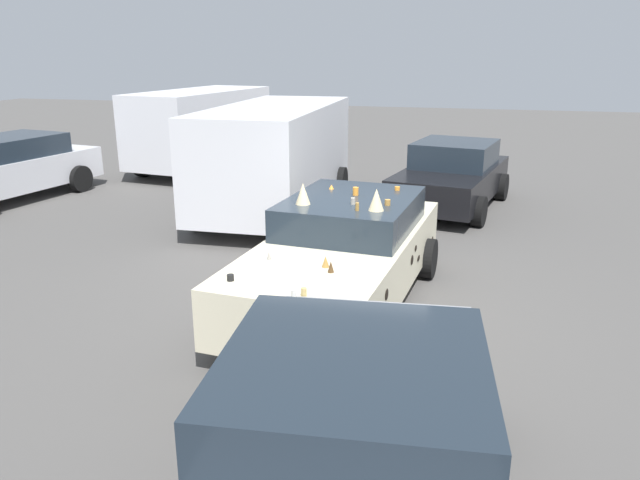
{
  "coord_description": "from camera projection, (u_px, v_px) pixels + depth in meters",
  "views": [
    {
      "loc": [
        -7.56,
        -1.65,
        3.35
      ],
      "look_at": [
        0.0,
        0.3,
        0.9
      ],
      "focal_mm": 34.26,
      "sensor_mm": 36.0,
      "label": 1
    }
  ],
  "objects": [
    {
      "name": "art_car_decorated",
      "position": [
        344.0,
        253.0,
        8.24
      ],
      "size": [
        4.78,
        2.36,
        1.69
      ],
      "rotation": [
        0.0,
        0.0,
        3.05
      ],
      "color": "beige",
      "rests_on": "ground"
    },
    {
      "name": "parked_van_behind_left",
      "position": [
        201.0,
        126.0,
        17.35
      ],
      "size": [
        5.1,
        2.69,
        2.24
      ],
      "rotation": [
        0.0,
        0.0,
        3.01
      ],
      "color": "silver",
      "rests_on": "ground"
    },
    {
      "name": "ground_plane",
      "position": [
        341.0,
        304.0,
        8.38
      ],
      "size": [
        60.0,
        60.0,
        0.0
      ],
      "primitive_type": "plane",
      "color": "#514F4C"
    },
    {
      "name": "parked_sedan_row_back_far",
      "position": [
        452.0,
        176.0,
        13.32
      ],
      "size": [
        4.28,
        2.57,
        1.43
      ],
      "rotation": [
        0.0,
        0.0,
        2.94
      ],
      "color": "black",
      "rests_on": "ground"
    },
    {
      "name": "parked_sedan_far_left",
      "position": [
        355.0,
        446.0,
        4.17
      ],
      "size": [
        4.06,
        2.35,
        1.53
      ],
      "rotation": [
        0.0,
        0.0,
        0.09
      ],
      "color": "gray",
      "rests_on": "ground"
    },
    {
      "name": "parked_sedan_behind_right",
      "position": [
        6.0,
        168.0,
        13.94
      ],
      "size": [
        4.65,
        2.45,
        1.45
      ],
      "rotation": [
        0.0,
        0.0,
        2.99
      ],
      "color": "silver",
      "rests_on": "ground"
    },
    {
      "name": "parked_van_near_right",
      "position": [
        276.0,
        154.0,
        12.77
      ],
      "size": [
        5.46,
        2.49,
        2.24
      ],
      "rotation": [
        0.0,
        0.0,
        0.03
      ],
      "color": "silver",
      "rests_on": "ground"
    }
  ]
}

